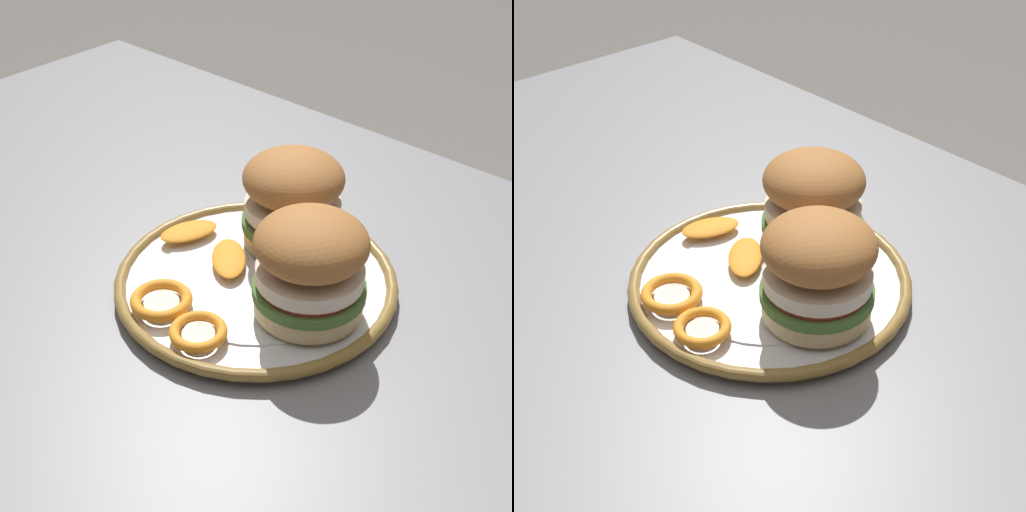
% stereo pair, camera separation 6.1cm
% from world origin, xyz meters
% --- Properties ---
extents(dining_table, '(1.36, 0.81, 0.75)m').
position_xyz_m(dining_table, '(0.00, 0.00, 0.64)').
color(dining_table, gray).
rests_on(dining_table, ground).
extents(dinner_plate, '(0.28, 0.28, 0.02)m').
position_xyz_m(dinner_plate, '(-0.02, 0.04, 0.75)').
color(dinner_plate, white).
rests_on(dinner_plate, dining_table).
extents(sandwich_half_left, '(0.15, 0.15, 0.10)m').
position_xyz_m(sandwich_half_left, '(-0.03, 0.11, 0.81)').
color(sandwich_half_left, beige).
rests_on(sandwich_half_left, dinner_plate).
extents(sandwich_half_right, '(0.14, 0.14, 0.10)m').
position_xyz_m(sandwich_half_right, '(0.05, 0.03, 0.81)').
color(sandwich_half_right, beige).
rests_on(sandwich_half_right, dinner_plate).
extents(orange_peel_curled, '(0.07, 0.07, 0.01)m').
position_xyz_m(orange_peel_curled, '(-0.00, -0.06, 0.77)').
color(orange_peel_curled, orange).
rests_on(orange_peel_curled, dinner_plate).
extents(orange_peel_strip_long, '(0.05, 0.07, 0.01)m').
position_xyz_m(orange_peel_strip_long, '(-0.12, 0.04, 0.77)').
color(orange_peel_strip_long, orange).
rests_on(orange_peel_strip_long, dinner_plate).
extents(orange_peel_strip_short, '(0.07, 0.07, 0.01)m').
position_xyz_m(orange_peel_strip_short, '(-0.06, 0.03, 0.77)').
color(orange_peel_strip_short, orange).
rests_on(orange_peel_strip_short, dinner_plate).
extents(orange_peel_small_curl, '(0.06, 0.06, 0.01)m').
position_xyz_m(orange_peel_small_curl, '(-0.06, -0.06, 0.77)').
color(orange_peel_small_curl, orange).
rests_on(orange_peel_small_curl, dinner_plate).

